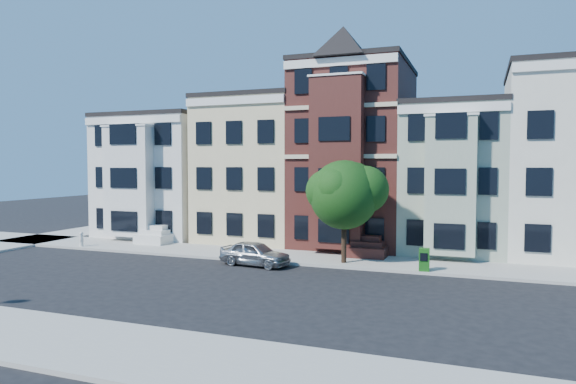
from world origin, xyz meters
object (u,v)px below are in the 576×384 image
at_px(street_tree, 344,199).
at_px(parked_car, 255,253).
at_px(fire_hydrant, 81,240).
at_px(newspaper_box, 424,260).

bearing_deg(street_tree, parked_car, -158.10).
relative_size(parked_car, fire_hydrant, 5.19).
bearing_deg(fire_hydrant, street_tree, 1.88).
bearing_deg(parked_car, street_tree, -60.15).
distance_m(newspaper_box, fire_hydrant, 21.89).
height_order(parked_car, fire_hydrant, parked_car).
bearing_deg(parked_car, newspaper_box, -74.96).
xyz_separation_m(street_tree, parked_car, (-4.51, -1.81, -2.94)).
height_order(street_tree, fire_hydrant, street_tree).
bearing_deg(street_tree, newspaper_box, -9.32).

